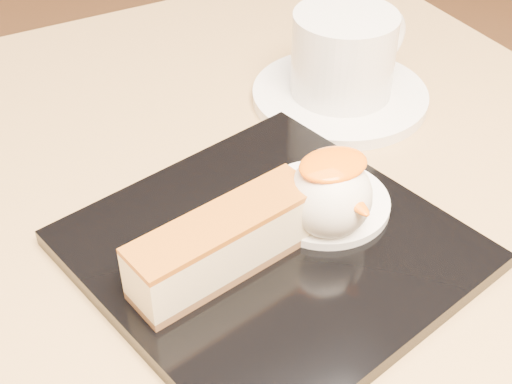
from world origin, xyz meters
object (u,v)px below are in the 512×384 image
dessert_plate (271,250)px  ice_cream_scoop (330,196)px  cheesecake (225,243)px  saucer (340,96)px  coffee_cup (345,52)px

dessert_plate → ice_cream_scoop: bearing=-7.1°
cheesecake → saucer: size_ratio=0.86×
dessert_plate → coffee_cup: bearing=42.9°
dessert_plate → cheesecake: bearing=-171.9°
ice_cream_scoop → dessert_plate: bearing=172.9°
dessert_plate → ice_cream_scoop: (0.04, -0.00, 0.03)m
dessert_plate → coffee_cup: (0.15, 0.14, 0.04)m
dessert_plate → saucer: size_ratio=1.47×
cheesecake → ice_cream_scoop: bearing=-10.6°
ice_cream_scoop → coffee_cup: coffee_cup is taller
cheesecake → coffee_cup: 0.23m
ice_cream_scoop → coffee_cup: (0.11, 0.14, 0.01)m
ice_cream_scoop → saucer: (0.11, 0.14, -0.03)m
ice_cream_scoop → saucer: 0.18m
cheesecake → coffee_cup: (0.18, 0.14, 0.01)m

